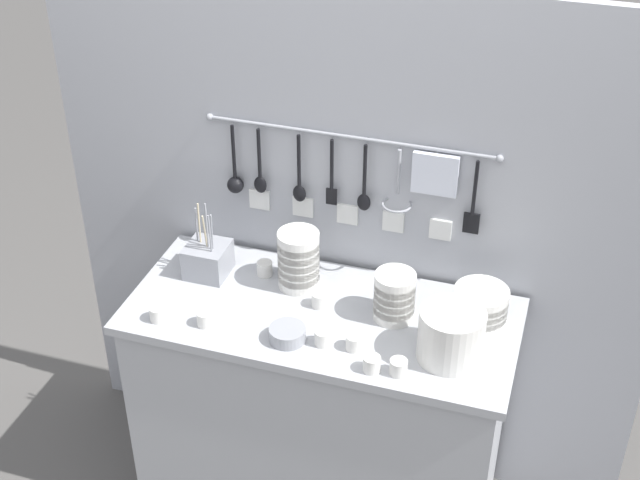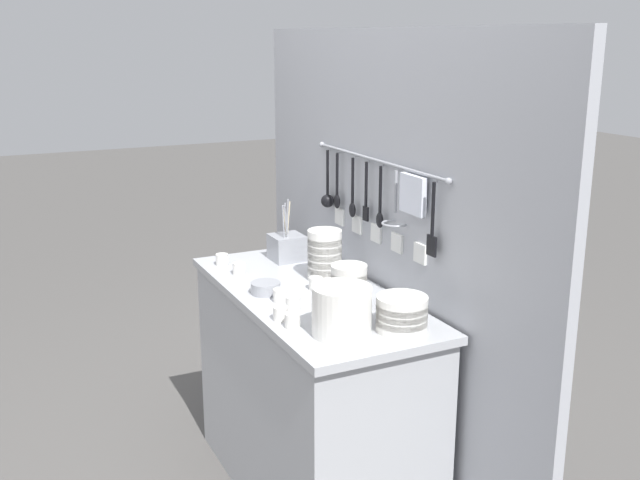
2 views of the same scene
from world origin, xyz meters
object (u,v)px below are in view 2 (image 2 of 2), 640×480
(bowl_stack_nested_right, at_px, (402,314))
(bowl_stack_tall_left, at_px, (325,255))
(cup_centre, at_px, (222,260))
(cup_front_right, at_px, (293,303))
(cutlery_caddy, at_px, (287,247))
(cup_back_right, at_px, (316,264))
(bowl_stack_short_front, at_px, (349,287))
(steel_mixing_bowl, at_px, (266,288))
(plate_stack, at_px, (342,311))
(cup_back_left, at_px, (316,283))
(cup_by_caddy, at_px, (292,320))
(cup_edge_far, at_px, (239,268))
(cup_mid_row, at_px, (280,295))
(cup_edge_near, at_px, (281,313))

(bowl_stack_nested_right, bearing_deg, bowl_stack_tall_left, 178.99)
(cup_centre, xyz_separation_m, cup_front_right, (0.61, 0.05, 0.00))
(cutlery_caddy, height_order, cup_back_right, cutlery_caddy)
(cup_centre, bearing_deg, bowl_stack_short_front, 18.98)
(steel_mixing_bowl, xyz_separation_m, cup_front_right, (0.20, 0.02, 0.00))
(bowl_stack_tall_left, bearing_deg, plate_stack, -20.71)
(cup_back_left, relative_size, cup_by_caddy, 1.00)
(cup_edge_far, relative_size, cup_by_caddy, 1.00)
(cup_front_right, height_order, cup_by_caddy, same)
(bowl_stack_tall_left, bearing_deg, cup_front_right, -44.17)
(cup_front_right, bearing_deg, cutlery_caddy, 158.48)
(bowl_stack_short_front, height_order, plate_stack, plate_stack)
(bowl_stack_short_front, relative_size, cup_back_right, 3.10)
(plate_stack, height_order, cutlery_caddy, cutlery_caddy)
(cup_mid_row, height_order, cup_edge_far, same)
(bowl_stack_nested_right, relative_size, cutlery_caddy, 0.63)
(cup_back_right, bearing_deg, bowl_stack_short_front, -11.07)
(bowl_stack_nested_right, xyz_separation_m, cup_by_caddy, (-0.18, -0.31, -0.03))
(cutlery_caddy, bearing_deg, cup_front_right, -21.52)
(cup_back_left, bearing_deg, cutlery_caddy, 172.00)
(cup_centre, distance_m, cup_back_right, 0.40)
(bowl_stack_short_front, bearing_deg, bowl_stack_nested_right, 12.94)
(bowl_stack_nested_right, height_order, cup_back_left, bowl_stack_nested_right)
(cup_back_left, height_order, cup_front_right, same)
(bowl_stack_short_front, xyz_separation_m, cup_back_left, (-0.23, -0.02, -0.06))
(bowl_stack_short_front, height_order, steel_mixing_bowl, bowl_stack_short_front)
(bowl_stack_tall_left, xyz_separation_m, cup_by_caddy, (0.41, -0.32, -0.08))
(bowl_stack_tall_left, height_order, cup_edge_near, bowl_stack_tall_left)
(steel_mixing_bowl, distance_m, cutlery_caddy, 0.44)
(bowl_stack_tall_left, xyz_separation_m, plate_stack, (0.53, -0.20, -0.02))
(bowl_stack_short_front, distance_m, cup_centre, 0.73)
(plate_stack, xyz_separation_m, cup_edge_near, (-0.20, -0.13, -0.06))
(bowl_stack_nested_right, bearing_deg, plate_stack, -106.18)
(steel_mixing_bowl, xyz_separation_m, cup_mid_row, (0.11, 0.01, 0.00))
(bowl_stack_short_front, distance_m, cutlery_caddy, 0.64)
(cutlery_caddy, distance_m, cup_front_right, 0.61)
(steel_mixing_bowl, height_order, cup_back_left, cup_back_left)
(plate_stack, relative_size, cup_centre, 3.74)
(bowl_stack_short_front, xyz_separation_m, cup_mid_row, (-0.17, -0.19, -0.06))
(bowl_stack_nested_right, height_order, cup_back_right, bowl_stack_nested_right)
(bowl_stack_tall_left, distance_m, cup_back_left, 0.15)
(bowl_stack_tall_left, height_order, cup_mid_row, bowl_stack_tall_left)
(cup_edge_near, bearing_deg, cup_back_left, 133.91)
(cup_edge_near, bearing_deg, cup_by_caddy, 7.23)
(cup_mid_row, bearing_deg, cup_edge_far, -176.41)
(cup_centre, height_order, cup_edge_far, same)
(cutlery_caddy, height_order, cup_mid_row, cutlery_caddy)
(cup_edge_near, bearing_deg, steel_mixing_bowl, 168.57)
(bowl_stack_nested_right, relative_size, cup_edge_near, 3.27)
(cup_edge_far, bearing_deg, steel_mixing_bowl, 2.11)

